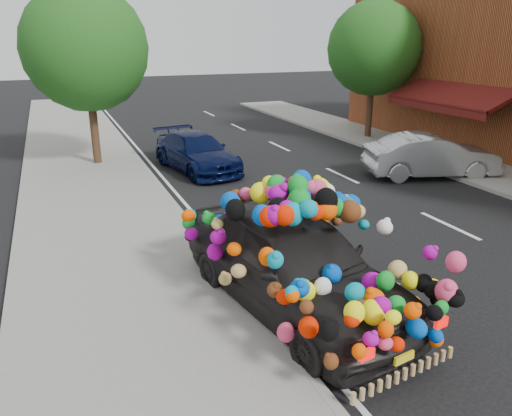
% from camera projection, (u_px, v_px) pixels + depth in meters
% --- Properties ---
extents(ground, '(100.00, 100.00, 0.00)m').
position_uv_depth(ground, '(321.00, 248.00, 11.00)').
color(ground, black).
rests_on(ground, ground).
extents(sidewalk, '(4.00, 60.00, 0.12)m').
position_uv_depth(sidewalk, '(122.00, 280.00, 9.44)').
color(sidewalk, gray).
rests_on(sidewalk, ground).
extents(kerb, '(0.15, 60.00, 0.13)m').
position_uv_depth(kerb, '(220.00, 263.00, 10.13)').
color(kerb, gray).
rests_on(kerb, ground).
extents(footpath_far, '(3.00, 40.00, 0.12)m').
position_uv_depth(footpath_far, '(493.00, 175.00, 16.53)').
color(footpath_far, gray).
rests_on(footpath_far, ground).
extents(lane_markings, '(6.00, 50.00, 0.01)m').
position_uv_depth(lane_markings, '(449.00, 225.00, 12.28)').
color(lane_markings, silver).
rests_on(lane_markings, ground).
extents(tree_near_sidewalk, '(4.20, 4.20, 6.13)m').
position_uv_depth(tree_near_sidewalk, '(86.00, 48.00, 16.62)').
color(tree_near_sidewalk, '#332114').
rests_on(tree_near_sidewalk, ground).
extents(tree_far_b, '(4.00, 4.00, 5.90)m').
position_uv_depth(tree_far_b, '(374.00, 49.00, 21.32)').
color(tree_far_b, '#332114').
rests_on(tree_far_b, ground).
extents(plush_art_car, '(3.15, 5.45, 2.33)m').
position_uv_depth(plush_art_car, '(293.00, 242.00, 8.25)').
color(plush_art_car, black).
rests_on(plush_art_car, ground).
extents(navy_sedan, '(2.46, 4.59, 1.26)m').
position_uv_depth(navy_sedan, '(196.00, 152.00, 17.15)').
color(navy_sedan, black).
rests_on(navy_sedan, ground).
extents(silver_hatchback, '(4.54, 2.71, 1.41)m').
position_uv_depth(silver_hatchback, '(431.00, 156.00, 16.30)').
color(silver_hatchback, '#9EA1A5').
rests_on(silver_hatchback, ground).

